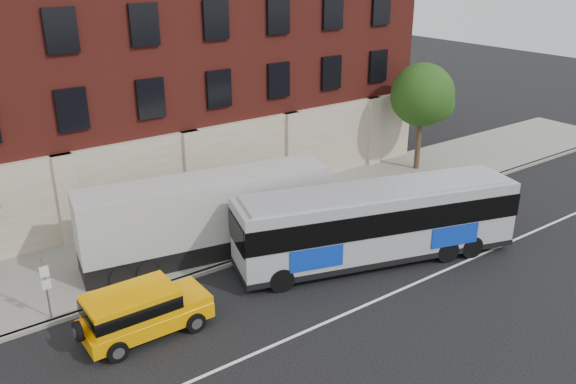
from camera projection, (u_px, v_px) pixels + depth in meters
ground at (351, 322)px, 20.65m from camera, size 120.00×120.00×0.00m
sidewalk at (223, 230)px, 27.39m from camera, size 60.00×6.00×0.15m
kerb at (258, 254)px, 25.14m from camera, size 60.00×0.25×0.15m
lane_line at (342, 315)px, 21.03m from camera, size 60.00×0.12×0.01m
building at (140, 45)px, 30.52m from camera, size 30.00×12.10×15.00m
sign_pole at (46, 286)px, 20.12m from camera, size 0.30×0.20×2.50m
street_tree at (423, 97)px, 33.47m from camera, size 3.60×3.60×6.20m
city_bus at (377, 221)px, 24.22m from camera, size 12.09×5.90×3.25m
yellow_suv at (140, 310)px, 19.60m from camera, size 4.52×2.01×1.72m
shipping_container at (208, 218)px, 24.61m from camera, size 10.71×3.93×3.50m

